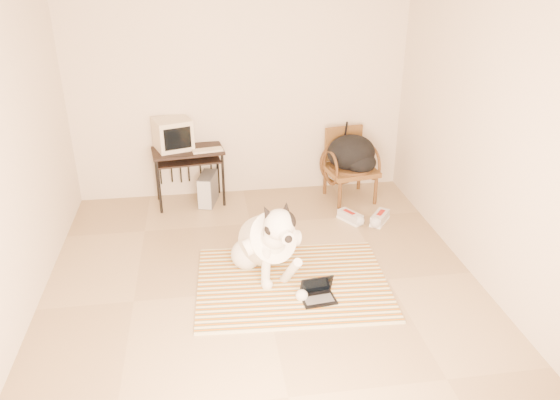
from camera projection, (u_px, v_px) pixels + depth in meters
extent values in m
plane|color=tan|center=(265.00, 290.00, 4.99)|extent=(4.50, 4.50, 0.00)
plane|color=beige|center=(240.00, 86.00, 6.42)|extent=(4.50, 0.00, 4.50)
plane|color=beige|center=(324.00, 325.00, 2.40)|extent=(4.50, 0.00, 4.50)
plane|color=beige|center=(2.00, 165.00, 4.14)|extent=(0.00, 4.50, 4.50)
plane|color=beige|center=(494.00, 139.00, 4.68)|extent=(0.00, 4.50, 4.50)
cube|color=#AE5A12|center=(299.00, 319.00, 4.59)|extent=(1.77, 0.37, 0.02)
cube|color=#317B3A|center=(296.00, 300.00, 4.83)|extent=(1.77, 0.37, 0.02)
cube|color=#513A7B|center=(293.00, 283.00, 5.07)|extent=(1.77, 0.37, 0.02)
cube|color=#F7C558|center=(290.00, 268.00, 5.31)|extent=(1.77, 0.37, 0.02)
cube|color=beige|center=(287.00, 253.00, 5.56)|extent=(1.77, 0.37, 0.02)
sphere|color=white|center=(246.00, 254.00, 5.27)|extent=(0.30, 0.30, 0.30)
sphere|color=white|center=(274.00, 248.00, 5.37)|extent=(0.30, 0.30, 0.30)
ellipsoid|color=white|center=(261.00, 250.00, 5.30)|extent=(0.37, 0.33, 0.30)
ellipsoid|color=white|center=(267.00, 240.00, 5.06)|extent=(0.53, 0.75, 0.65)
cylinder|color=white|center=(267.00, 239.00, 5.07)|extent=(0.57, 0.67, 0.59)
sphere|color=white|center=(275.00, 235.00, 4.84)|extent=(0.25, 0.25, 0.25)
sphere|color=white|center=(279.00, 225.00, 4.70)|extent=(0.28, 0.28, 0.28)
ellipsoid|color=black|center=(284.00, 222.00, 4.70)|extent=(0.21, 0.24, 0.20)
cylinder|color=white|center=(285.00, 235.00, 4.62)|extent=(0.15, 0.17, 0.11)
sphere|color=black|center=(288.00, 239.00, 4.55)|extent=(0.07, 0.07, 0.07)
cone|color=black|center=(267.00, 212.00, 4.67)|extent=(0.14, 0.15, 0.17)
cone|color=black|center=(286.00, 209.00, 4.73)|extent=(0.14, 0.16, 0.17)
torus|color=silver|center=(276.00, 232.00, 4.81)|extent=(0.27, 0.18, 0.22)
cylinder|color=white|center=(266.00, 267.00, 4.93)|extent=(0.11, 0.14, 0.41)
cylinder|color=white|center=(291.00, 271.00, 4.90)|extent=(0.17, 0.38, 0.42)
sphere|color=white|center=(267.00, 284.00, 4.98)|extent=(0.11, 0.11, 0.11)
sphere|color=white|center=(302.00, 295.00, 4.81)|extent=(0.11, 0.11, 0.11)
cone|color=black|center=(250.00, 248.00, 5.56)|extent=(0.28, 0.39, 0.10)
cube|color=black|center=(319.00, 299.00, 4.81)|extent=(0.32, 0.24, 0.02)
cube|color=#4E4E50|center=(319.00, 299.00, 4.80)|extent=(0.26, 0.15, 0.00)
cube|color=black|center=(316.00, 285.00, 4.83)|extent=(0.30, 0.10, 0.19)
cube|color=black|center=(317.00, 285.00, 4.82)|extent=(0.27, 0.08, 0.17)
cube|color=black|center=(188.00, 151.00, 6.39)|extent=(0.87, 0.55, 0.03)
cube|color=black|center=(188.00, 160.00, 6.40)|extent=(0.77, 0.45, 0.02)
cylinder|color=black|center=(159.00, 187.00, 6.28)|extent=(0.03, 0.03, 0.66)
cylinder|color=black|center=(157.00, 175.00, 6.62)|extent=(0.03, 0.03, 0.66)
cylinder|color=black|center=(223.00, 180.00, 6.46)|extent=(0.03, 0.03, 0.66)
cylinder|color=black|center=(218.00, 169.00, 6.80)|extent=(0.03, 0.03, 0.66)
cube|color=beige|center=(173.00, 134.00, 6.36)|extent=(0.50, 0.48, 0.36)
cube|color=black|center=(178.00, 139.00, 6.20)|extent=(0.30, 0.11, 0.25)
cube|color=beige|center=(208.00, 150.00, 6.34)|extent=(0.37, 0.18, 0.02)
cube|color=#4E4E50|center=(208.00, 189.00, 6.59)|extent=(0.26, 0.42, 0.37)
cube|color=#B9B9BF|center=(204.00, 196.00, 6.41)|extent=(0.16, 0.05, 0.35)
cube|color=brown|center=(351.00, 170.00, 6.62)|extent=(0.64, 0.63, 0.06)
cylinder|color=#39210F|center=(351.00, 167.00, 6.60)|extent=(0.53, 0.53, 0.04)
cube|color=brown|center=(343.00, 143.00, 6.72)|extent=(0.49, 0.11, 0.43)
cylinder|color=#39210F|center=(340.00, 196.00, 6.44)|extent=(0.04, 0.04, 0.35)
cylinder|color=#39210F|center=(325.00, 181.00, 6.84)|extent=(0.04, 0.04, 0.35)
cylinder|color=#39210F|center=(376.00, 191.00, 6.57)|extent=(0.04, 0.04, 0.35)
cylinder|color=#39210F|center=(359.00, 176.00, 6.97)|extent=(0.04, 0.04, 0.35)
ellipsoid|color=black|center=(351.00, 153.00, 6.52)|extent=(0.58, 0.48, 0.43)
ellipsoid|color=black|center=(361.00, 163.00, 6.46)|extent=(0.36, 0.30, 0.25)
cube|color=white|center=(350.00, 220.00, 6.22)|extent=(0.27, 0.33, 0.03)
cube|color=#9A9BA0|center=(350.00, 216.00, 6.21)|extent=(0.26, 0.32, 0.10)
cube|color=maroon|center=(350.00, 213.00, 6.19)|extent=(0.13, 0.16, 0.02)
cube|color=white|center=(380.00, 221.00, 6.20)|extent=(0.30, 0.34, 0.03)
cube|color=#9A9BA0|center=(380.00, 217.00, 6.18)|extent=(0.29, 0.33, 0.10)
cube|color=maroon|center=(380.00, 214.00, 6.16)|extent=(0.14, 0.16, 0.02)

